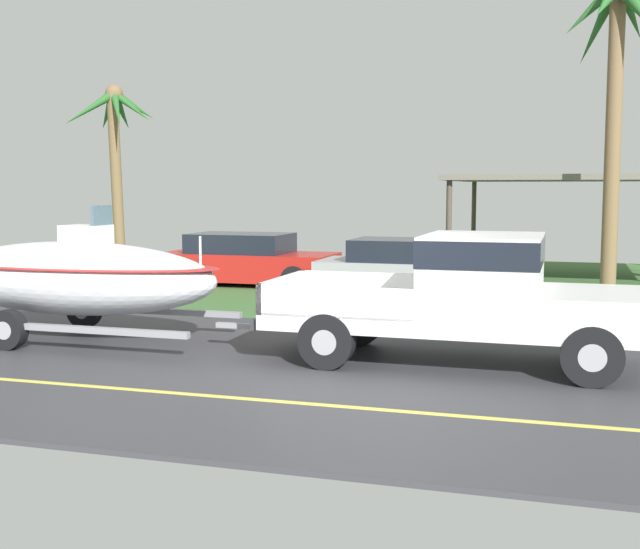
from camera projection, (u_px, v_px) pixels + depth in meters
name	position (u px, v px, depth m)	size (l,w,h in m)	color
ground	(441.00, 296.00, 19.38)	(36.00, 22.00, 0.11)	#38383D
pickup_truck_towing	(480.00, 293.00, 11.78)	(5.67, 2.15, 1.89)	silver
boat_on_trailer	(73.00, 277.00, 13.75)	(6.41, 2.38, 2.27)	gray
parked_sedan_near	(247.00, 261.00, 21.23)	(4.49, 1.91, 1.38)	#B21E19
parked_sedan_far	(417.00, 270.00, 18.81)	(4.64, 1.89, 1.38)	#99999E
carport_awning	(598.00, 180.00, 21.67)	(7.57, 5.99, 2.89)	#4C4238
palm_tree_mid	(617.00, 58.00, 17.36)	(2.63, 2.58, 7.16)	brown
palm_tree_far_left	(114.00, 132.00, 27.35)	(3.18, 3.44, 5.99)	brown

